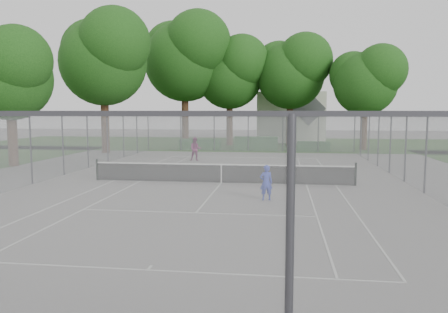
# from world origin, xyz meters

# --- Properties ---
(ground) EXTENTS (120.00, 120.00, 0.00)m
(ground) POSITION_xyz_m (0.00, 0.00, 0.00)
(ground) COLOR slate
(ground) RESTS_ON ground
(grass_far) EXTENTS (60.00, 20.00, 0.00)m
(grass_far) POSITION_xyz_m (0.00, 26.00, 0.00)
(grass_far) COLOR #1F4313
(grass_far) RESTS_ON ground
(court_markings) EXTENTS (11.03, 23.83, 0.01)m
(court_markings) POSITION_xyz_m (0.00, 0.00, 0.01)
(court_markings) COLOR beige
(court_markings) RESTS_ON ground
(tennis_net) EXTENTS (12.87, 0.10, 1.10)m
(tennis_net) POSITION_xyz_m (0.00, 0.00, 0.51)
(tennis_net) COLOR black
(tennis_net) RESTS_ON ground
(perimeter_fence) EXTENTS (18.08, 34.08, 3.52)m
(perimeter_fence) POSITION_xyz_m (0.00, 0.00, 1.81)
(perimeter_fence) COLOR #38383D
(perimeter_fence) RESTS_ON ground
(tree_far_left) EXTENTS (9.21, 8.41, 13.24)m
(tree_far_left) POSITION_xyz_m (-6.72, 22.46, 9.10)
(tree_far_left) COLOR #361F13
(tree_far_left) RESTS_ON ground
(tree_far_midleft) EXTENTS (7.67, 7.00, 11.02)m
(tree_far_midleft) POSITION_xyz_m (-2.32, 23.47, 7.57)
(tree_far_midleft) COLOR #361F13
(tree_far_midleft) RESTS_ON ground
(tree_far_midright) EXTENTS (7.66, 7.00, 11.01)m
(tree_far_midright) POSITION_xyz_m (3.78, 23.17, 7.57)
(tree_far_midright) COLOR #361F13
(tree_far_midright) RESTS_ON ground
(tree_far_right) EXTENTS (6.49, 5.92, 9.32)m
(tree_far_right) POSITION_xyz_m (10.32, 19.74, 6.40)
(tree_far_right) COLOR #361F13
(tree_far_right) RESTS_ON ground
(tree_side_back) EXTENTS (8.19, 7.48, 11.78)m
(tree_side_back) POSITION_xyz_m (-11.69, 13.98, 8.09)
(tree_side_back) COLOR #361F13
(tree_side_back) RESTS_ON ground
(tree_side_front) EXTENTS (6.06, 5.53, 8.71)m
(tree_side_front) POSITION_xyz_m (-14.08, 4.80, 5.98)
(tree_side_front) COLOR #361F13
(tree_side_front) RESTS_ON ground
(hedge_left) EXTENTS (3.75, 1.13, 0.94)m
(hedge_left) POSITION_xyz_m (-4.48, 18.22, 0.47)
(hedge_left) COLOR #184C19
(hedge_left) RESTS_ON ground
(hedge_mid) EXTENTS (3.84, 1.10, 1.21)m
(hedge_mid) POSITION_xyz_m (0.63, 18.20, 0.60)
(hedge_mid) COLOR #184C19
(hedge_mid) RESTS_ON ground
(hedge_right) EXTENTS (2.82, 1.03, 0.84)m
(hedge_right) POSITION_xyz_m (5.66, 17.86, 0.42)
(hedge_right) COLOR #184C19
(hedge_right) RESTS_ON ground
(house) EXTENTS (7.45, 5.78, 9.28)m
(house) POSITION_xyz_m (3.90, 29.79, 3.73)
(house) COLOR silver
(house) RESTS_ON ground
(girl_player) EXTENTS (0.58, 0.45, 1.41)m
(girl_player) POSITION_xyz_m (2.33, -3.86, 0.70)
(girl_player) COLOR #2D3BAC
(girl_player) RESTS_ON ground
(woman_player) EXTENTS (0.91, 0.77, 1.65)m
(woman_player) POSITION_xyz_m (-3.14, 9.27, 0.83)
(woman_player) COLOR #722653
(woman_player) RESTS_ON ground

